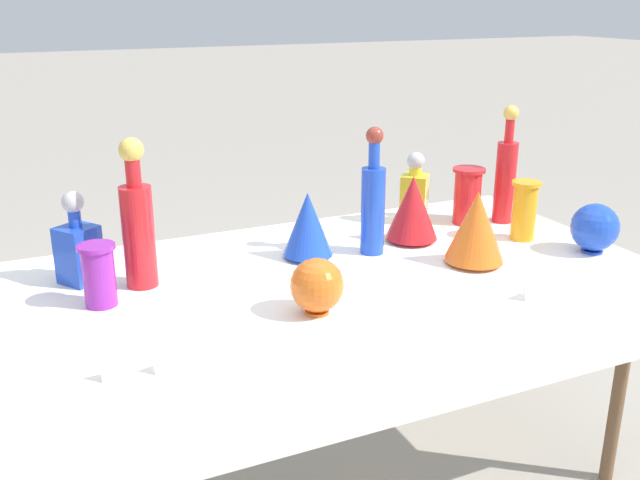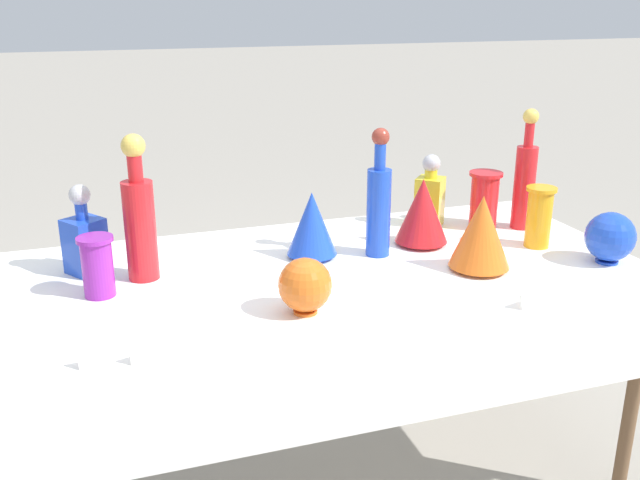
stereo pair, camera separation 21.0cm
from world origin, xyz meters
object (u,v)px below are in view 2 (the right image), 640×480
object	(u,v)px
square_decanter_0	(85,239)
round_bowl_0	(610,237)
tall_bottle_1	(525,179)
slender_vase_0	(539,215)
fluted_vase_1	(312,224)
fluted_vase_2	(481,232)
fluted_vase_0	(422,211)
tall_bottle_2	(139,219)
square_decanter_1	(430,195)
slender_vase_1	(97,264)
slender_vase_2	(484,198)
tall_bottle_0	(379,203)
round_bowl_1	(305,285)

from	to	relation	value
square_decanter_0	round_bowl_0	world-z (taller)	square_decanter_0
tall_bottle_1	square_decanter_0	world-z (taller)	tall_bottle_1
slender_vase_0	fluted_vase_1	world-z (taller)	fluted_vase_1
slender_vase_0	fluted_vase_2	world-z (taller)	fluted_vase_2
fluted_vase_0	slender_vase_0	bearing A→B (deg)	-21.74
tall_bottle_2	square_decanter_1	distance (m)	1.04
tall_bottle_1	fluted_vase_2	bearing A→B (deg)	-138.61
slender_vase_1	slender_vase_2	bearing A→B (deg)	8.25
square_decanter_1	round_bowl_0	distance (m)	0.62
slender_vase_1	fluted_vase_0	xyz separation A→B (m)	(1.03, 0.10, 0.02)
fluted_vase_1	fluted_vase_2	bearing A→B (deg)	-30.40
square_decanter_0	square_decanter_1	xyz separation A→B (m)	(1.17, 0.09, 0.01)
tall_bottle_2	fluted_vase_0	size ratio (longest dim) A/B	1.91
fluted_vase_1	tall_bottle_0	bearing A→B (deg)	-11.97
tall_bottle_1	fluted_vase_0	bearing A→B (deg)	-173.43
round_bowl_0	square_decanter_0	bearing A→B (deg)	164.41
square_decanter_1	round_bowl_1	xyz separation A→B (m)	(-0.64, -0.57, -0.03)
square_decanter_0	slender_vase_1	size ratio (longest dim) A/B	1.58
fluted_vase_2	tall_bottle_1	bearing A→B (deg)	41.39
square_decanter_0	square_decanter_1	bearing A→B (deg)	4.21
tall_bottle_2	fluted_vase_0	xyz separation A→B (m)	(0.90, 0.01, -0.07)
square_decanter_0	tall_bottle_1	bearing A→B (deg)	-1.58
tall_bottle_1	slender_vase_2	xyz separation A→B (m)	(-0.13, 0.04, -0.07)
tall_bottle_2	slender_vase_1	bearing A→B (deg)	-144.13
fluted_vase_0	tall_bottle_2	bearing A→B (deg)	-179.22
tall_bottle_1	slender_vase_0	distance (m)	0.21
tall_bottle_1	square_decanter_1	size ratio (longest dim) A/B	1.63
round_bowl_0	square_decanter_1	bearing A→B (deg)	124.76
tall_bottle_2	fluted_vase_1	size ratio (longest dim) A/B	2.01
round_bowl_0	round_bowl_1	distance (m)	1.00
slender_vase_2	fluted_vase_1	world-z (taller)	fluted_vase_1
square_decanter_1	slender_vase_2	distance (m)	0.19
tall_bottle_0	fluted_vase_2	distance (m)	0.33
fluted_vase_1	fluted_vase_2	size ratio (longest dim) A/B	0.92
tall_bottle_2	square_decanter_0	bearing A→B (deg)	147.03
slender_vase_1	fluted_vase_1	size ratio (longest dim) A/B	0.81
fluted_vase_2	round_bowl_1	xyz separation A→B (m)	(-0.59, -0.13, -0.04)
tall_bottle_0	tall_bottle_2	xyz separation A→B (m)	(-0.72, 0.03, 0.01)
tall_bottle_1	square_decanter_1	world-z (taller)	tall_bottle_1
tall_bottle_2	round_bowl_0	bearing A→B (deg)	-13.34
square_decanter_0	tall_bottle_0	bearing A→B (deg)	-8.67
fluted_vase_0	fluted_vase_2	xyz separation A→B (m)	(0.06, -0.26, 0.00)
tall_bottle_2	slender_vase_0	distance (m)	1.26
tall_bottle_1	square_decanter_0	bearing A→B (deg)	178.42
tall_bottle_1	fluted_vase_0	world-z (taller)	tall_bottle_1
fluted_vase_2	round_bowl_1	distance (m)	0.60
fluted_vase_1	slender_vase_2	bearing A→B (deg)	7.54
slender_vase_0	slender_vase_2	world-z (taller)	slender_vase_2
tall_bottle_0	slender_vase_1	world-z (taller)	tall_bottle_0
fluted_vase_0	round_bowl_1	bearing A→B (deg)	-143.32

